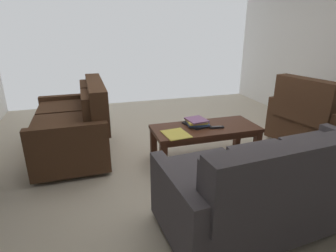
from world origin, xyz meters
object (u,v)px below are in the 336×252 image
object	(u,v)px
armchair_side	(316,119)
book_stack	(196,122)
loose_magazine	(176,134)
coffee_table	(205,132)
loveseat_near	(76,125)
tv_remote	(217,127)
sofa_main	(283,183)

from	to	relation	value
armchair_side	book_stack	size ratio (longest dim) A/B	3.38
armchair_side	loose_magazine	xyz separation A→B (m)	(1.91, 0.08, 0.04)
book_stack	loose_magazine	bearing A→B (deg)	32.77
coffee_table	loose_magazine	distance (m)	0.42
armchair_side	loose_magazine	size ratio (longest dim) A/B	3.68
loveseat_near	tv_remote	distance (m)	1.68
tv_remote	loose_magazine	xyz separation A→B (m)	(0.50, 0.05, -0.01)
book_stack	loose_magazine	distance (m)	0.38
book_stack	armchair_side	bearing A→B (deg)	175.45
book_stack	tv_remote	size ratio (longest dim) A/B	1.98
loose_magazine	coffee_table	bearing A→B (deg)	11.01
sofa_main	coffee_table	distance (m)	1.18
coffee_table	book_stack	world-z (taller)	book_stack
sofa_main	armchair_side	distance (m)	1.79
coffee_table	armchair_side	distance (m)	1.52
coffee_table	armchair_side	bearing A→B (deg)	178.25
book_stack	tv_remote	distance (m)	0.24
coffee_table	armchair_side	xyz separation A→B (m)	(-1.51, 0.05, 0.03)
armchair_side	coffee_table	bearing A→B (deg)	-1.75
book_stack	tv_remote	xyz separation A→B (m)	(-0.18, 0.16, -0.03)
armchair_side	sofa_main	bearing A→B (deg)	39.15
coffee_table	loose_magazine	size ratio (longest dim) A/B	4.01
loveseat_near	coffee_table	distance (m)	1.55
coffee_table	book_stack	xyz separation A→B (m)	(0.08, -0.08, 0.10)
sofa_main	loose_magazine	bearing A→B (deg)	-63.79
sofa_main	tv_remote	xyz separation A→B (m)	(0.02, -1.10, 0.07)
sofa_main	book_stack	xyz separation A→B (m)	(0.20, -1.26, 0.09)
loveseat_near	armchair_side	bearing A→B (deg)	167.27
book_stack	loose_magazine	xyz separation A→B (m)	(0.32, 0.20, -0.03)
loveseat_near	tv_remote	world-z (taller)	loveseat_near
armchair_side	tv_remote	world-z (taller)	armchair_side
armchair_side	book_stack	distance (m)	1.60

